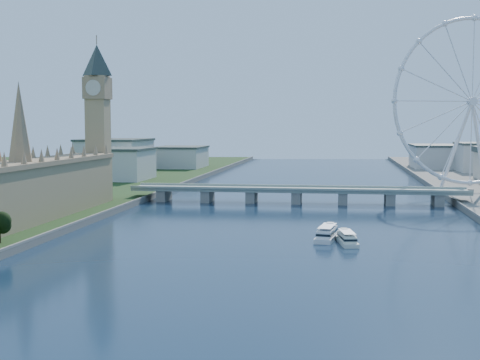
# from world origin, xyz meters

# --- Properties ---
(parliament_range) EXTENTS (24.00, 200.00, 70.00)m
(parliament_range) POSITION_xyz_m (-128.00, 170.00, 18.48)
(parliament_range) COLOR tan
(parliament_range) RESTS_ON ground
(big_ben) EXTENTS (20.02, 20.02, 110.00)m
(big_ben) POSITION_xyz_m (-128.00, 278.00, 66.57)
(big_ben) COLOR tan
(big_ben) RESTS_ON ground
(westminster_bridge) EXTENTS (220.00, 22.00, 9.50)m
(westminster_bridge) POSITION_xyz_m (0.00, 300.00, 6.63)
(westminster_bridge) COLOR gray
(westminster_bridge) RESTS_ON ground
(london_eye) EXTENTS (113.60, 39.12, 124.30)m
(london_eye) POSITION_xyz_m (119.98, 355.08, 67.52)
(london_eye) COLOR silver
(london_eye) RESTS_ON ground
(city_skyline) EXTENTS (505.00, 280.00, 32.00)m
(city_skyline) POSITION_xyz_m (39.22, 560.08, 16.96)
(city_skyline) COLOR beige
(city_skyline) RESTS_ON ground
(tour_boat_near) EXTENTS (12.17, 31.23, 6.73)m
(tour_boat_near) POSITION_xyz_m (22.33, 161.29, 0.00)
(tour_boat_near) COLOR silver
(tour_boat_near) RESTS_ON ground
(tour_boat_far) EXTENTS (11.11, 27.49, 5.88)m
(tour_boat_far) POSITION_xyz_m (31.05, 151.62, 0.00)
(tour_boat_far) COLOR beige
(tour_boat_far) RESTS_ON ground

